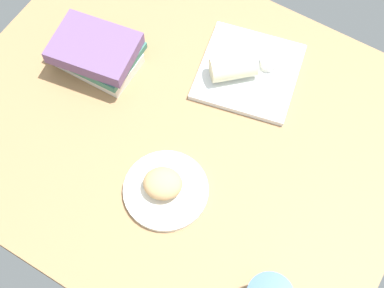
% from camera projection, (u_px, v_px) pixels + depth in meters
% --- Properties ---
extents(dining_table, '(1.10, 0.90, 0.04)m').
position_uv_depth(dining_table, '(182.00, 130.00, 1.35)').
color(dining_table, '#9E754C').
rests_on(dining_table, ground).
extents(round_plate, '(0.19, 0.19, 0.01)m').
position_uv_depth(round_plate, '(166.00, 190.00, 1.25)').
color(round_plate, white).
rests_on(round_plate, dining_table).
extents(scone_pastry, '(0.11, 0.11, 0.05)m').
position_uv_depth(scone_pastry, '(163.00, 183.00, 1.22)').
color(scone_pastry, tan).
rests_on(scone_pastry, round_plate).
extents(square_plate, '(0.28, 0.28, 0.02)m').
position_uv_depth(square_plate, '(249.00, 72.00, 1.39)').
color(square_plate, white).
rests_on(square_plate, dining_table).
extents(sauce_cup, '(0.05, 0.05, 0.02)m').
position_uv_depth(sauce_cup, '(270.00, 62.00, 1.37)').
color(sauce_cup, silver).
rests_on(sauce_cup, square_plate).
extents(breakfast_wrap, '(0.12, 0.12, 0.06)m').
position_uv_depth(breakfast_wrap, '(233.00, 67.00, 1.35)').
color(breakfast_wrap, beige).
rests_on(breakfast_wrap, square_plate).
extents(book_stack, '(0.23, 0.18, 0.09)m').
position_uv_depth(book_stack, '(95.00, 52.00, 1.37)').
color(book_stack, silver).
rests_on(book_stack, dining_table).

